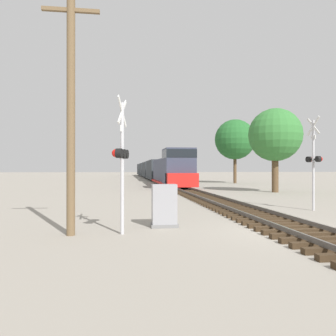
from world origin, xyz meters
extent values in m
plane|color=gray|center=(0.00, 0.00, 0.00)|extent=(400.00, 400.00, 0.00)
cube|color=#382819|center=(0.00, -2.10, 0.08)|extent=(2.60, 0.22, 0.16)
cube|color=#382819|center=(0.00, -1.50, 0.08)|extent=(2.60, 0.22, 0.16)
cube|color=#382819|center=(0.00, -0.90, 0.08)|extent=(2.60, 0.22, 0.16)
cube|color=#382819|center=(0.00, -0.30, 0.08)|extent=(2.60, 0.22, 0.16)
cube|color=#382819|center=(0.00, 0.30, 0.08)|extent=(2.60, 0.22, 0.16)
cube|color=#382819|center=(0.00, 0.90, 0.08)|extent=(2.60, 0.22, 0.16)
cube|color=#382819|center=(0.00, 1.50, 0.08)|extent=(2.60, 0.22, 0.16)
cube|color=#382819|center=(0.00, 2.10, 0.08)|extent=(2.60, 0.22, 0.16)
cube|color=#382819|center=(0.00, 2.70, 0.08)|extent=(2.60, 0.22, 0.16)
cube|color=#382819|center=(0.00, 3.30, 0.08)|extent=(2.60, 0.22, 0.16)
cube|color=#382819|center=(0.00, 3.90, 0.08)|extent=(2.60, 0.22, 0.16)
cube|color=#382819|center=(0.00, 4.50, 0.08)|extent=(2.60, 0.22, 0.16)
cube|color=#382819|center=(0.00, 5.10, 0.08)|extent=(2.60, 0.22, 0.16)
cube|color=#382819|center=(0.00, 5.70, 0.08)|extent=(2.60, 0.22, 0.16)
cube|color=#382819|center=(0.00, 6.30, 0.08)|extent=(2.60, 0.22, 0.16)
cube|color=#382819|center=(0.00, 6.90, 0.08)|extent=(2.60, 0.22, 0.16)
cube|color=#382819|center=(0.00, 7.50, 0.08)|extent=(2.60, 0.22, 0.16)
cube|color=#382819|center=(0.00, 8.10, 0.08)|extent=(2.60, 0.22, 0.16)
cube|color=#382819|center=(0.00, 8.70, 0.08)|extent=(2.60, 0.22, 0.16)
cube|color=#382819|center=(0.00, 9.30, 0.08)|extent=(2.60, 0.22, 0.16)
cube|color=#382819|center=(0.00, 9.90, 0.08)|extent=(2.60, 0.22, 0.16)
cube|color=#382819|center=(0.00, 10.50, 0.08)|extent=(2.60, 0.22, 0.16)
cube|color=#382819|center=(0.00, 11.10, 0.08)|extent=(2.60, 0.22, 0.16)
cube|color=#382819|center=(0.00, 11.70, 0.08)|extent=(2.60, 0.22, 0.16)
cube|color=#382819|center=(0.00, 12.30, 0.08)|extent=(2.60, 0.22, 0.16)
cube|color=#382819|center=(0.00, 12.90, 0.08)|extent=(2.60, 0.22, 0.16)
cube|color=#382819|center=(0.00, 13.50, 0.08)|extent=(2.60, 0.22, 0.16)
cube|color=#382819|center=(0.00, 14.10, 0.08)|extent=(2.60, 0.22, 0.16)
cube|color=#382819|center=(0.00, 14.70, 0.08)|extent=(2.60, 0.22, 0.16)
cube|color=#382819|center=(0.00, 15.30, 0.08)|extent=(2.60, 0.22, 0.16)
cube|color=#382819|center=(0.00, 15.90, 0.08)|extent=(2.60, 0.22, 0.16)
cube|color=#382819|center=(0.00, 16.50, 0.08)|extent=(2.60, 0.22, 0.16)
cube|color=#382819|center=(0.00, 17.10, 0.08)|extent=(2.60, 0.22, 0.16)
cube|color=#382819|center=(0.00, 17.70, 0.08)|extent=(2.60, 0.22, 0.16)
cube|color=#382819|center=(0.00, 18.30, 0.08)|extent=(2.60, 0.22, 0.16)
cube|color=#382819|center=(0.00, 18.90, 0.08)|extent=(2.60, 0.22, 0.16)
cube|color=#382819|center=(0.00, 19.50, 0.08)|extent=(2.60, 0.22, 0.16)
cube|color=#56514C|center=(-0.72, 0.00, 0.23)|extent=(0.07, 160.00, 0.15)
cube|color=#56514C|center=(0.72, 0.00, 0.23)|extent=(0.07, 160.00, 0.15)
cube|color=#33384C|center=(0.00, 32.94, 1.84)|extent=(2.61, 12.95, 3.07)
cube|color=#33384C|center=(0.00, 23.87, 2.28)|extent=(3.07, 4.07, 3.93)
cube|color=black|center=(0.00, 23.87, 3.66)|extent=(3.10, 4.11, 0.87)
cube|color=red|center=(0.00, 21.84, 1.00)|extent=(3.07, 1.85, 1.38)
cube|color=red|center=(0.00, 30.16, 0.43)|extent=(3.13, 18.13, 0.24)
cube|color=black|center=(0.00, 24.15, 0.50)|extent=(1.58, 2.20, 1.00)
cube|color=black|center=(0.00, 36.17, 0.50)|extent=(1.58, 2.20, 1.00)
cube|color=#2D3338|center=(0.00, 48.03, 1.96)|extent=(2.91, 13.78, 3.31)
cube|color=black|center=(0.00, 43.55, 0.45)|extent=(1.58, 2.20, 0.90)
cube|color=black|center=(0.00, 52.51, 0.45)|extent=(1.58, 2.20, 0.90)
cube|color=#2D3338|center=(0.00, 63.54, 1.96)|extent=(2.91, 13.78, 3.31)
cube|color=black|center=(0.00, 59.06, 0.45)|extent=(1.58, 2.20, 0.90)
cube|color=black|center=(0.00, 68.02, 0.45)|extent=(1.58, 2.20, 0.90)
cube|color=#2D3338|center=(0.00, 79.05, 1.96)|extent=(2.91, 13.78, 3.31)
cube|color=black|center=(0.00, 74.57, 0.45)|extent=(1.58, 2.20, 0.90)
cube|color=black|center=(0.00, 83.53, 0.45)|extent=(1.58, 2.20, 0.90)
cube|color=#2D3338|center=(0.00, 94.56, 1.96)|extent=(2.91, 13.78, 3.31)
cube|color=black|center=(0.00, 90.08, 0.45)|extent=(1.58, 2.20, 0.90)
cube|color=black|center=(0.00, 99.04, 0.45)|extent=(1.58, 2.20, 0.90)
cylinder|color=#B7B7BC|center=(-5.72, 0.42, 2.13)|extent=(0.12, 0.12, 4.26)
cube|color=white|center=(-5.72, 0.42, 3.96)|extent=(0.29, 0.90, 0.93)
cube|color=white|center=(-5.72, 0.42, 3.96)|extent=(0.29, 0.90, 0.93)
cube|color=black|center=(-5.72, 0.42, 2.60)|extent=(0.30, 0.84, 0.06)
cylinder|color=black|center=(-5.63, 0.75, 2.60)|extent=(0.26, 0.34, 0.30)
sphere|color=red|center=(-5.72, 0.78, 2.60)|extent=(0.26, 0.26, 0.26)
cylinder|color=black|center=(-5.72, 0.42, 2.60)|extent=(0.26, 0.34, 0.30)
sphere|color=red|center=(-5.82, 0.44, 2.60)|extent=(0.26, 0.26, 0.26)
cylinder|color=black|center=(-5.82, 0.08, 2.60)|extent=(0.26, 0.34, 0.30)
sphere|color=red|center=(-5.92, 0.11, 2.60)|extent=(0.26, 0.26, 0.26)
cube|color=white|center=(-5.72, 0.42, 3.41)|extent=(0.12, 0.32, 0.20)
cylinder|color=#B7B7BC|center=(3.84, 5.21, 2.29)|extent=(0.12, 0.12, 4.58)
cube|color=white|center=(3.84, 5.21, 4.28)|extent=(0.14, 0.92, 0.93)
cube|color=white|center=(3.84, 5.21, 4.28)|extent=(0.14, 0.92, 0.93)
cube|color=black|center=(3.84, 5.21, 2.60)|extent=(0.17, 0.86, 0.06)
cylinder|color=black|center=(3.89, 4.87, 2.60)|extent=(0.22, 0.32, 0.30)
sphere|color=red|center=(3.98, 4.88, 2.60)|extent=(0.26, 0.26, 0.26)
cylinder|color=black|center=(3.80, 5.56, 2.60)|extent=(0.22, 0.32, 0.30)
sphere|color=red|center=(3.90, 5.57, 2.60)|extent=(0.26, 0.26, 0.26)
cube|color=white|center=(3.84, 5.21, 3.73)|extent=(0.07, 0.32, 0.20)
cube|color=slate|center=(-4.22, 1.55, 0.06)|extent=(0.97, 0.60, 0.12)
cube|color=#939399|center=(-4.22, 1.55, 0.83)|extent=(0.88, 0.55, 1.43)
cylinder|color=brown|center=(-7.34, 0.45, 3.88)|extent=(0.26, 0.26, 7.75)
cube|color=brown|center=(-7.34, 0.45, 7.15)|extent=(1.80, 0.12, 0.12)
cylinder|color=brown|center=(7.79, 17.67, 1.87)|extent=(0.59, 0.59, 3.75)
sphere|color=#337533|center=(7.79, 17.67, 5.17)|extent=(4.76, 4.76, 4.76)
cylinder|color=brown|center=(10.45, 36.13, 2.33)|extent=(0.46, 0.46, 4.67)
sphere|color=#236028|center=(10.45, 36.13, 6.43)|extent=(5.89, 5.89, 5.89)
camera|label=1|loc=(-5.64, -10.24, 2.11)|focal=35.00mm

